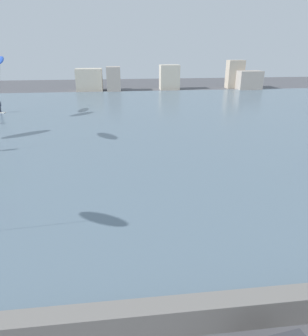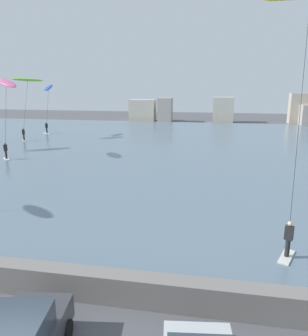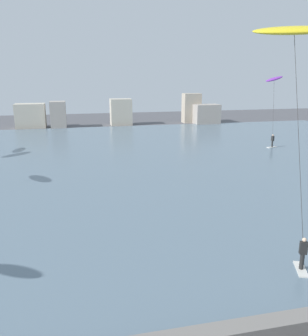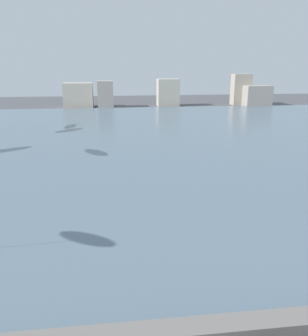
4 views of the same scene
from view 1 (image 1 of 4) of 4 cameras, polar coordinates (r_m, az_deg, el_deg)
name	(u,v)px [view 1 (image 1 of 4)]	position (r m, az deg, el deg)	size (l,w,h in m)	color
seawall_barrier	(273,307)	(11.59, 21.38, -22.94)	(60.00, 0.70, 1.06)	slate
water_bay	(160,124)	(35.05, 1.22, 8.26)	(84.00, 52.00, 0.10)	slate
far_shore_buildings	(170,78)	(62.51, 2.95, 16.38)	(36.09, 4.96, 5.47)	beige
kitesurfer_blue	(0,66)	(43.06, -26.83, 16.67)	(3.04, 3.37, 7.20)	silver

